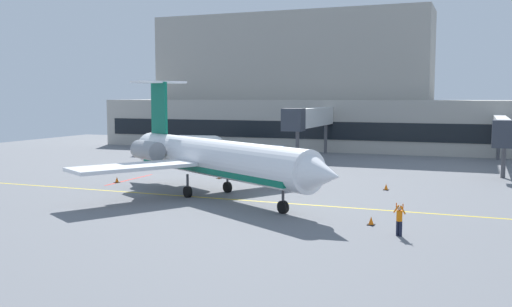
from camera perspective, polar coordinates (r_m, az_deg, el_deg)
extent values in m
cube|color=slate|center=(45.20, -2.53, -4.67)|extent=(120.00, 120.00, 0.10)
cube|color=yellow|center=(45.32, -2.46, -4.57)|extent=(108.00, 0.24, 0.01)
cube|color=red|center=(57.21, -12.41, -2.55)|extent=(0.30, 8.00, 0.01)
cube|color=#ADA89E|center=(90.11, 9.28, 2.87)|extent=(79.12, 14.74, 7.51)
cube|color=#9F9A91|center=(96.59, 3.43, 9.50)|extent=(45.39, 10.32, 13.98)
cube|color=black|center=(82.91, 8.20, 2.24)|extent=(75.96, 0.12, 2.56)
cube|color=silver|center=(70.87, 23.20, 2.33)|extent=(1.40, 19.87, 2.40)
cube|color=#2D333D|center=(60.06, 23.53, 1.79)|extent=(2.40, 2.00, 2.64)
cylinder|color=#4C4C51|center=(79.47, 22.92, 0.60)|extent=(0.44, 0.44, 3.29)
cylinder|color=#4C4C51|center=(61.98, 23.36, -0.73)|extent=(0.44, 0.44, 3.29)
cube|color=silver|center=(75.56, 5.74, 3.61)|extent=(1.40, 15.85, 2.40)
cube|color=#2D333D|center=(67.11, 3.72, 3.36)|extent=(2.40, 2.00, 2.64)
cylinder|color=#4C4C51|center=(81.94, 6.93, 1.46)|extent=(0.44, 0.44, 4.16)
cylinder|color=#4C4C51|center=(68.94, 4.13, 0.69)|extent=(0.44, 0.44, 4.16)
cylinder|color=white|center=(46.14, -4.07, -0.45)|extent=(20.49, 13.96, 2.99)
cube|color=#0C664C|center=(46.23, -4.06, -1.46)|extent=(18.44, 12.56, 0.54)
cone|color=white|center=(36.75, 6.46, -2.05)|extent=(4.33, 4.20, 2.93)
cone|color=white|center=(56.83, -11.01, 0.62)|extent=(4.64, 4.18, 2.54)
cube|color=white|center=(51.47, 0.47, -0.30)|extent=(7.96, 9.98, 0.28)
cube|color=white|center=(44.89, -12.17, -1.31)|extent=(7.96, 9.98, 0.28)
cylinder|color=gray|center=(53.31, -6.17, 0.60)|extent=(3.92, 3.26, 1.64)
cylinder|color=gray|center=(51.02, -10.69, 0.31)|extent=(3.92, 3.26, 1.64)
cube|color=#0C664C|center=(53.86, -9.60, 4.48)|extent=(2.43, 1.59, 4.74)
cube|color=white|center=(53.87, -9.64, 7.00)|extent=(4.26, 5.18, 0.20)
cylinder|color=#3F3F44|center=(39.74, 2.70, -4.17)|extent=(0.20, 0.20, 1.21)
cylinder|color=black|center=(39.89, 2.70, -5.34)|extent=(0.95, 0.76, 0.90)
cylinder|color=#3F3F44|center=(48.36, -2.86, -2.40)|extent=(0.20, 0.20, 1.21)
cylinder|color=black|center=(48.48, -2.85, -3.36)|extent=(0.95, 0.76, 0.90)
cylinder|color=#3F3F44|center=(46.27, -6.81, -2.80)|extent=(0.20, 0.20, 1.21)
cylinder|color=black|center=(46.40, -6.80, -3.81)|extent=(0.95, 0.76, 0.90)
cube|color=#1E4CB2|center=(69.34, 1.75, -0.44)|extent=(2.09, 3.43, 0.63)
cube|color=#1A4197|center=(70.03, 2.11, 0.30)|extent=(1.60, 1.51, 1.04)
cylinder|color=black|center=(70.72, 1.65, -0.58)|extent=(0.40, 0.74, 0.70)
cylinder|color=black|center=(69.97, 2.75, -0.65)|extent=(0.40, 0.74, 0.70)
cylinder|color=black|center=(68.80, 0.72, -0.75)|extent=(0.40, 0.74, 0.70)
cylinder|color=black|center=(68.02, 1.84, -0.83)|extent=(0.40, 0.74, 0.70)
cube|color=#19389E|center=(60.64, -2.17, -1.40)|extent=(3.15, 3.65, 0.49)
cube|color=navy|center=(60.06, -2.95, -0.80)|extent=(1.85, 1.87, 0.90)
cylinder|color=black|center=(59.43, -2.78, -1.78)|extent=(0.63, 0.73, 0.70)
cylinder|color=black|center=(60.66, -3.49, -1.63)|extent=(0.63, 0.73, 0.70)
cylinder|color=black|center=(60.70, -0.84, -1.62)|extent=(0.63, 0.73, 0.70)
cylinder|color=black|center=(61.91, -1.57, -1.48)|extent=(0.63, 0.73, 0.70)
cylinder|color=white|center=(78.52, -5.85, 0.92)|extent=(5.42, 3.22, 2.46)
sphere|color=white|center=(77.77, -4.07, 0.89)|extent=(2.41, 2.41, 2.41)
sphere|color=white|center=(79.35, -7.60, 0.95)|extent=(2.41, 2.41, 2.41)
cube|color=#59595B|center=(79.36, -6.83, -0.06)|extent=(0.60, 2.21, 0.35)
cube|color=#59595B|center=(77.97, -4.84, -0.14)|extent=(0.60, 2.21, 0.35)
cylinder|color=#191E33|center=(34.63, 13.88, -7.22)|extent=(0.18, 0.18, 0.88)
cylinder|color=#191E33|center=(34.52, 14.17, -7.27)|extent=(0.18, 0.18, 0.88)
cylinder|color=orange|center=(34.42, 14.06, -6.02)|extent=(0.34, 0.34, 0.62)
sphere|color=tan|center=(34.33, 14.07, -5.32)|extent=(0.24, 0.24, 0.24)
cylinder|color=orange|center=(34.46, 13.76, -5.36)|extent=(0.39, 0.25, 0.50)
cylinder|color=#F2590C|center=(34.42, 13.77, -5.00)|extent=(0.06, 0.06, 0.28)
cylinder|color=orange|center=(34.23, 14.38, -5.45)|extent=(0.39, 0.25, 0.50)
cylinder|color=#F2590C|center=(34.19, 14.39, -5.09)|extent=(0.06, 0.06, 0.28)
cone|color=orange|center=(50.99, 12.80, -3.25)|extent=(0.36, 0.36, 0.55)
cube|color=black|center=(51.03, 12.79, -3.53)|extent=(0.47, 0.47, 0.04)
cone|color=orange|center=(55.52, -13.65, -2.55)|extent=(0.36, 0.36, 0.55)
cube|color=black|center=(55.55, -13.64, -2.81)|extent=(0.47, 0.47, 0.04)
cone|color=orange|center=(37.09, 11.36, -6.57)|extent=(0.36, 0.36, 0.55)
cube|color=black|center=(37.15, 11.35, -6.95)|extent=(0.47, 0.47, 0.04)
cone|color=orange|center=(56.73, -3.68, -2.22)|extent=(0.36, 0.36, 0.55)
cube|color=black|center=(56.76, -3.67, -2.48)|extent=(0.47, 0.47, 0.04)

